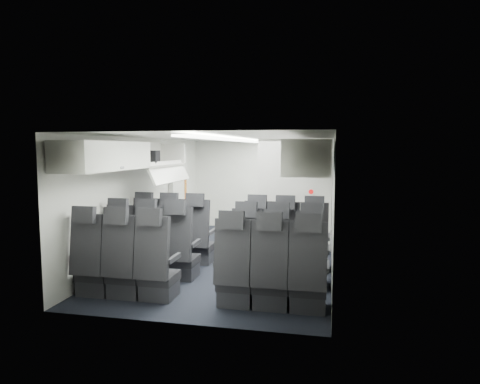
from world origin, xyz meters
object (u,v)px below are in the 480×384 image
at_px(seat_row_mid, 214,255).
at_px(galley_unit, 300,192).
at_px(boarding_door, 179,194).
at_px(carry_on_bag, 145,158).
at_px(seat_row_rear, 195,272).
at_px(seat_row_front, 228,242).
at_px(flight_attendant, 272,201).

distance_m(seat_row_mid, galley_unit, 4.30).
distance_m(seat_row_mid, boarding_door, 3.45).
relative_size(seat_row_mid, boarding_door, 1.79).
bearing_deg(carry_on_bag, seat_row_rear, -58.36).
xyz_separation_m(seat_row_rear, carry_on_bag, (-1.44, 1.75, 1.39)).
xyz_separation_m(seat_row_rear, galley_unit, (0.95, 5.05, 0.55)).
relative_size(seat_row_front, seat_row_rear, 1.00).
distance_m(seat_row_rear, carry_on_bag, 2.66).
relative_size(seat_row_mid, carry_on_bag, 7.61).
bearing_deg(seat_row_front, flight_attendant, 78.77).
distance_m(seat_row_front, seat_row_mid, 0.90).
bearing_deg(boarding_door, seat_row_rear, -67.13).
bearing_deg(boarding_door, seat_row_mid, -61.23).
height_order(seat_row_front, seat_row_rear, same).
bearing_deg(flight_attendant, seat_row_front, -178.26).
distance_m(seat_row_mid, carry_on_bag, 2.17).
height_order(seat_row_rear, flight_attendant, flight_attendant).
bearing_deg(seat_row_rear, boarding_door, 112.87).
bearing_deg(seat_row_mid, boarding_door, 118.77).
bearing_deg(galley_unit, carry_on_bag, -125.83).
bearing_deg(seat_row_front, galley_unit, 73.72).
height_order(galley_unit, boarding_door, galley_unit).
bearing_deg(boarding_door, galley_unit, 24.28).
bearing_deg(galley_unit, seat_row_front, -106.28).
xyz_separation_m(seat_row_mid, seat_row_rear, (0.00, -0.90, 0.00)).
xyz_separation_m(flight_attendant, carry_on_bag, (-1.87, -2.24, 0.96)).
bearing_deg(boarding_door, carry_on_bag, -84.64).
relative_size(seat_row_rear, galley_unit, 1.75).
distance_m(boarding_door, carry_on_bag, 2.31).
height_order(seat_row_mid, seat_row_rear, same).
bearing_deg(seat_row_mid, flight_attendant, 82.00).
bearing_deg(seat_row_rear, flight_attendant, 83.79).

